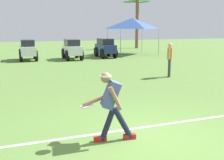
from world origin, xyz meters
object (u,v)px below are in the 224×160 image
object	(u,v)px
frisbee_thrower	(111,103)
parked_car_slot_d	(105,47)
parked_car_slot_b	(28,49)
palm_tree_far_right	(137,19)
parked_car_slot_c	(72,49)
event_tent	(132,23)
frisbee_in_flight	(87,106)
teammate_near_sideline	(170,57)

from	to	relation	value
frisbee_thrower	parked_car_slot_d	bearing A→B (deg)	73.46
parked_car_slot_b	palm_tree_far_right	xyz separation A→B (m)	(11.40, 7.64, 2.32)
parked_car_slot_c	event_tent	world-z (taller)	event_tent
frisbee_in_flight	parked_car_slot_b	world-z (taller)	parked_car_slot_b
parked_car_slot_d	palm_tree_far_right	xyz separation A→B (m)	(5.81, 7.59, 2.32)
palm_tree_far_right	parked_car_slot_c	bearing A→B (deg)	-136.01
frisbee_thrower	parked_car_slot_b	size ratio (longest dim) A/B	0.60
palm_tree_far_right	event_tent	distance (m)	6.31
parked_car_slot_d	palm_tree_far_right	distance (m)	9.84
parked_car_slot_b	parked_car_slot_c	xyz separation A→B (m)	(2.98, -0.49, 0.00)
teammate_near_sideline	frisbee_in_flight	bearing A→B (deg)	-131.83
teammate_near_sideline	parked_car_slot_d	xyz separation A→B (m)	(-0.37, 8.89, -0.20)
teammate_near_sideline	parked_car_slot_b	xyz separation A→B (m)	(-5.96, 8.85, -0.20)
frisbee_in_flight	teammate_near_sideline	size ratio (longest dim) A/B	0.20
frisbee_thrower	frisbee_in_flight	distance (m)	0.52
frisbee_thrower	event_tent	bearing A→B (deg)	66.36
frisbee_thrower	palm_tree_far_right	distance (m)	24.96
parked_car_slot_b	parked_car_slot_c	distance (m)	3.02
frisbee_thrower	parked_car_slot_c	world-z (taller)	frisbee_thrower
teammate_near_sideline	event_tent	size ratio (longest dim) A/B	0.45
palm_tree_far_right	parked_car_slot_d	bearing A→B (deg)	-127.40
parked_car_slot_d	event_tent	xyz separation A→B (m)	(2.98, 1.97, 1.80)
frisbee_thrower	parked_car_slot_b	world-z (taller)	frisbee_thrower
frisbee_in_flight	parked_car_slot_c	size ratio (longest dim) A/B	0.13
frisbee_in_flight	parked_car_slot_c	xyz separation A→B (m)	(2.30, 14.26, 0.04)
teammate_near_sideline	palm_tree_far_right	bearing A→B (deg)	71.75
teammate_near_sideline	parked_car_slot_c	size ratio (longest dim) A/B	0.66
parked_car_slot_c	parked_car_slot_d	distance (m)	2.67
frisbee_thrower	parked_car_slot_c	xyz separation A→B (m)	(1.85, 14.51, -0.06)
teammate_near_sideline	palm_tree_far_right	distance (m)	17.49
frisbee_thrower	parked_car_slot_d	world-z (taller)	frisbee_thrower
parked_car_slot_c	parked_car_slot_d	size ratio (longest dim) A/B	1.00
frisbee_thrower	event_tent	world-z (taller)	event_tent
parked_car_slot_b	frisbee_thrower	bearing A→B (deg)	-85.73
frisbee_thrower	parked_car_slot_b	bearing A→B (deg)	94.27
frisbee_thrower	teammate_near_sideline	size ratio (longest dim) A/B	0.91
parked_car_slot_d	event_tent	distance (m)	4.01
frisbee_in_flight	palm_tree_far_right	xyz separation A→B (m)	(10.72, 22.39, 2.36)
parked_car_slot_b	parked_car_slot_c	world-z (taller)	same
teammate_near_sideline	parked_car_slot_b	size ratio (longest dim) A/B	0.66
frisbee_in_flight	palm_tree_far_right	bearing A→B (deg)	64.42
parked_car_slot_c	parked_car_slot_d	xyz separation A→B (m)	(2.61, 0.53, 0.00)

